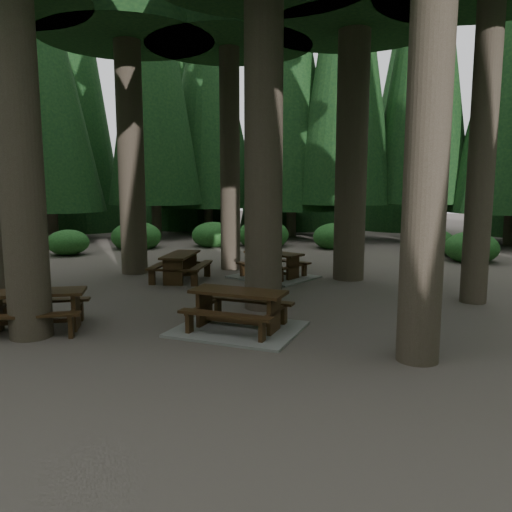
% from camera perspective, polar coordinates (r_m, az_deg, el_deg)
% --- Properties ---
extents(ground, '(80.00, 80.00, 0.00)m').
position_cam_1_polar(ground, '(11.43, -3.34, -5.87)').
color(ground, '#4E463F').
rests_on(ground, ground).
extents(picnic_table_a, '(2.52, 2.17, 0.78)m').
position_cam_1_polar(picnic_table_a, '(9.61, -2.05, -6.96)').
color(picnic_table_a, gray).
rests_on(picnic_table_a, ground).
extents(picnic_table_b, '(1.65, 1.97, 0.79)m').
position_cam_1_polar(picnic_table_b, '(14.58, -8.62, -0.77)').
color(picnic_table_b, '#311D0E').
rests_on(picnic_table_b, ground).
extents(picnic_table_c, '(2.83, 2.64, 0.76)m').
position_cam_1_polar(picnic_table_c, '(14.91, 2.01, -1.52)').
color(picnic_table_c, gray).
rests_on(picnic_table_c, ground).
extents(picnic_table_e, '(2.22, 2.06, 0.77)m').
position_cam_1_polar(picnic_table_e, '(10.41, -23.81, -5.09)').
color(picnic_table_e, '#311D0E').
rests_on(picnic_table_e, ground).
extents(shrub_ring, '(23.86, 24.64, 1.49)m').
position_cam_1_polar(shrub_ring, '(11.86, 1.02, -3.36)').
color(shrub_ring, '#1C541D').
rests_on(shrub_ring, ground).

